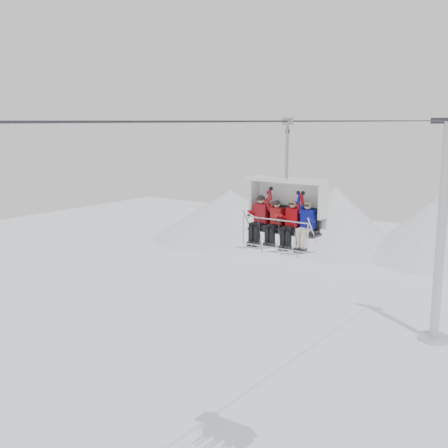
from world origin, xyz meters
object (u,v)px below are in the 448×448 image
Objects in this scene: chairlift_carrier at (288,204)px; skier_center_right at (291,222)px; skier_center_left at (275,221)px; skier_far_right at (306,224)px; skier_far_left at (260,218)px; lift_tower_right at (440,249)px.

chairlift_carrier is 0.66m from skier_center_right.
skier_center_left is 1.00× the size of skier_center_right.
skier_center_left is 1.09m from skier_far_right.
skier_far_left is (-0.86, -0.30, -0.47)m from chairlift_carrier.
skier_center_right is at bearing -45.51° from chairlift_carrier.
chairlift_carrier is 2.34× the size of skier_far_left.
chairlift_carrier reaches higher than skier_center_right.
skier_far_left is at bearing 179.80° from skier_far_right.
lift_tower_right is at bearing 90.92° from skier_center_right.
lift_tower_right reaches higher than chairlift_carrier.
chairlift_carrier is at bearing -90.00° from lift_tower_right.
skier_center_right is (0.57, 0.01, 0.03)m from skier_center_left.
skier_center_right is (1.16, -0.01, -0.02)m from skier_far_left.
skier_far_left is 1.01× the size of skier_far_right.
lift_tower_right is 19.38m from skier_far_left.
chairlift_carrier is (0.00, -18.54, 4.93)m from lift_tower_right.
skier_center_left is at bearing -1.32° from skier_far_left.
skier_center_left is (-0.27, -18.86, 4.40)m from lift_tower_right.
skier_far_left is (-0.86, -18.84, 4.45)m from lift_tower_right.
lift_tower_right is at bearing 87.39° from skier_far_left.
skier_center_left is 1.00× the size of skier_far_right.
skier_center_right is at bearing -89.08° from lift_tower_right.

